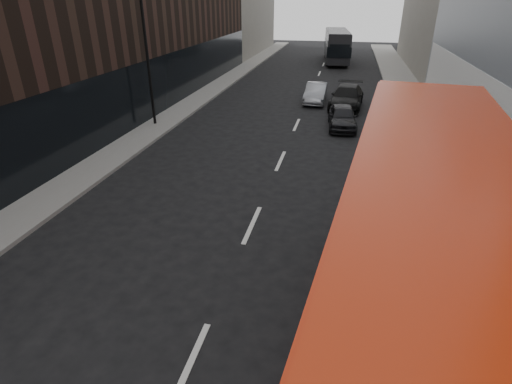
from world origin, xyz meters
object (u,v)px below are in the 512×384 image
Objects in this scene: street_lamp at (148,53)px; car_c at (347,97)px; grey_bus at (337,45)px; car_a at (342,117)px; car_b at (316,93)px; red_bus at (422,273)px.

street_lamp reaches higher than car_c.
street_lamp is at bearing -113.61° from grey_bus.
car_a is 4.82m from car_c.
grey_bus is 21.48m from car_c.
car_a is (1.44, -26.21, -1.19)m from grey_bus.
car_b is at bearing -96.79° from grey_bus.
grey_bus reaches higher than car_b.
car_a is (10.89, 2.00, -3.51)m from street_lamp.
red_bus is 23.74m from car_b.
car_c is at bearing 31.64° from street_lamp.
street_lamp is 0.64× the size of grey_bus.
street_lamp is 12.43m from car_b.
car_c is (2.21, -1.19, 0.07)m from car_b.
street_lamp reaches higher than grey_bus.
street_lamp is at bearing -136.72° from car_b.
street_lamp is 1.79× the size of car_a.
grey_bus is 2.12× the size of car_c.
street_lamp is 0.57× the size of red_bus.
car_b is 2.51m from car_c.
red_bus is at bearing -91.06° from grey_bus.
street_lamp is 29.84m from grey_bus.
car_a is 0.95× the size of car_b.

